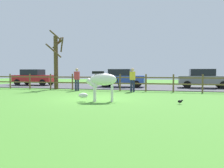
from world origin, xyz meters
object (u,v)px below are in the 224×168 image
zebra (102,82)px  parked_car_grey (203,78)px  parked_car_red (34,77)px  crow_on_grass (180,101)px  visitor_right_of_tree (77,78)px  visitor_left_of_tree (133,79)px  bare_tree (56,60)px  parked_car_blue (122,78)px

zebra → parked_car_grey: parked_car_grey is taller
parked_car_red → parked_car_grey: same height
zebra → parked_car_red: 14.45m
crow_on_grass → parked_car_red: bearing=143.8°
zebra → visitor_right_of_tree: (-3.55, 5.29, -0.02)m
visitor_left_of_tree → visitor_right_of_tree: 4.04m
bare_tree → visitor_left_of_tree: size_ratio=2.79×
parked_car_grey → visitor_left_of_tree: 6.90m
parked_car_red → parked_car_grey: 15.87m
zebra → bare_tree: bearing=132.3°
visitor_left_of_tree → crow_on_grass: bearing=-61.2°
crow_on_grass → visitor_right_of_tree: (-7.05, 5.27, 0.78)m
bare_tree → parked_car_red: (-4.55, 3.79, -1.48)m
parked_car_grey → visitor_right_of_tree: (-9.12, -4.89, 0.06)m
bare_tree → crow_on_grass: (9.26, -6.32, -2.20)m
parked_car_blue → visitor_right_of_tree: size_ratio=2.47×
parked_car_grey → crow_on_grass: bearing=-101.5°
bare_tree → parked_car_blue: size_ratio=1.13×
crow_on_grass → parked_car_blue: bearing=116.0°
parked_car_blue → visitor_left_of_tree: 4.52m
zebra → parked_car_grey: bearing=61.3°
zebra → parked_car_red: parked_car_red is taller
parked_car_red → visitor_left_of_tree: size_ratio=2.49×
parked_car_grey → visitor_right_of_tree: visitor_right_of_tree is taller
bare_tree → parked_car_red: size_ratio=1.12×
parked_car_blue → visitor_left_of_tree: size_ratio=2.47×
zebra → visitor_right_of_tree: bearing=123.9°
zebra → parked_car_grey: size_ratio=0.47×
crow_on_grass → parked_car_red: parked_car_red is taller
parked_car_red → parked_car_blue: bearing=-2.7°
zebra → parked_car_blue: size_ratio=0.47×
parked_car_blue → visitor_right_of_tree: bearing=-117.8°
parked_car_grey → visitor_right_of_tree: size_ratio=2.46×
parked_car_blue → parked_car_red: bearing=177.3°
parked_car_red → visitor_left_of_tree: 11.74m
visitor_left_of_tree → visitor_right_of_tree: same height
zebra → parked_car_red: bearing=135.5°
parked_car_grey → parked_car_red: bearing=-179.8°
bare_tree → zebra: 8.67m
parked_car_red → visitor_right_of_tree: size_ratio=2.49×
visitor_right_of_tree → bare_tree: bearing=154.7°
visitor_left_of_tree → parked_car_red: bearing=156.8°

